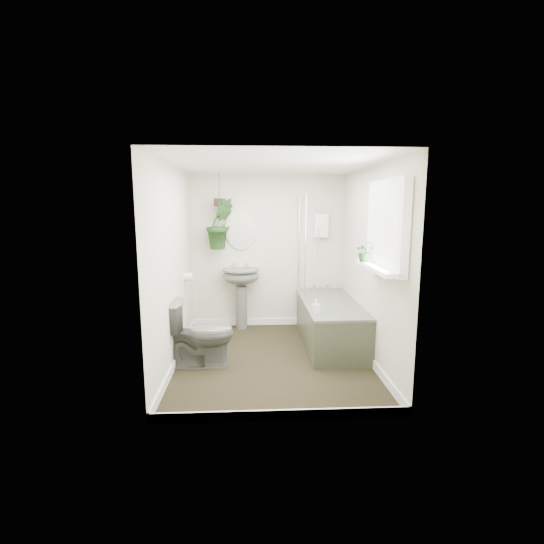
{
  "coord_description": "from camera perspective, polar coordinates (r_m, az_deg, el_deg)",
  "views": [
    {
      "loc": [
        -0.25,
        -4.54,
        1.85
      ],
      "look_at": [
        0.0,
        0.15,
        1.05
      ],
      "focal_mm": 26.0,
      "sensor_mm": 36.0,
      "label": 1
    }
  ],
  "objects": [
    {
      "name": "floor",
      "position": [
        4.92,
        0.09,
        -12.57
      ],
      "size": [
        2.3,
        2.8,
        0.02
      ],
      "primitive_type": "cube",
      "color": "black",
      "rests_on": "ground"
    },
    {
      "name": "window_sill",
      "position": [
        4.09,
        15.06,
        0.61
      ],
      "size": [
        0.18,
        1.0,
        0.04
      ],
      "primitive_type": "cube",
      "color": "white",
      "rests_on": "wall_right"
    },
    {
      "name": "toilet_roll_holder",
      "position": [
        5.4,
        -12.06,
        -0.69
      ],
      "size": [
        0.11,
        0.11,
        0.11
      ],
      "primitive_type": "cylinder",
      "rotation": [
        0.0,
        1.57,
        0.0
      ],
      "color": "white",
      "rests_on": "wall_left"
    },
    {
      "name": "wall_back",
      "position": [
        6.0,
        -0.64,
        2.97
      ],
      "size": [
        2.3,
        0.02,
        2.3
      ],
      "primitive_type": "cube",
      "color": "silver",
      "rests_on": "ground"
    },
    {
      "name": "ceiling",
      "position": [
        4.57,
        0.1,
        15.43
      ],
      "size": [
        2.3,
        2.8,
        0.02
      ],
      "primitive_type": "cube",
      "color": "white",
      "rests_on": "ground"
    },
    {
      "name": "window_recess",
      "position": [
        4.07,
        16.26,
        6.46
      ],
      "size": [
        0.08,
        1.0,
        0.9
      ],
      "primitive_type": "cube",
      "color": "white",
      "rests_on": "wall_right"
    },
    {
      "name": "window_blinds",
      "position": [
        4.06,
        15.66,
        6.47
      ],
      "size": [
        0.01,
        0.86,
        0.76
      ],
      "primitive_type": "cube",
      "color": "white",
      "rests_on": "wall_right"
    },
    {
      "name": "shower_box",
      "position": [
        5.98,
        7.12,
        6.72
      ],
      "size": [
        0.2,
        0.1,
        0.35
      ],
      "primitive_type": "cube",
      "color": "white",
      "rests_on": "wall_back"
    },
    {
      "name": "pedestal_sink",
      "position": [
        5.95,
        -4.46,
        -3.86
      ],
      "size": [
        0.56,
        0.49,
        0.92
      ],
      "primitive_type": null,
      "rotation": [
        0.0,
        0.0,
        0.05
      ],
      "color": "#50524B",
      "rests_on": "floor"
    },
    {
      "name": "toilet",
      "position": [
        4.68,
        -10.38,
        -8.66
      ],
      "size": [
        0.77,
        0.45,
        0.78
      ],
      "primitive_type": "imported",
      "rotation": [
        0.0,
        0.0,
        1.58
      ],
      "color": "#50524B",
      "rests_on": "floor"
    },
    {
      "name": "bath_screen",
      "position": [
        5.61,
        4.36,
        3.81
      ],
      "size": [
        0.04,
        0.72,
        1.4
      ],
      "primitive_type": null,
      "color": "silver",
      "rests_on": "bathtub"
    },
    {
      "name": "bathtub",
      "position": [
        5.38,
        8.41,
        -7.29
      ],
      "size": [
        0.72,
        1.72,
        0.58
      ],
      "primitive_type": null,
      "color": "#50524B",
      "rests_on": "floor"
    },
    {
      "name": "wall_right",
      "position": [
        4.81,
        14.04,
        1.0
      ],
      "size": [
        0.02,
        2.8,
        2.3
      ],
      "primitive_type": "cube",
      "color": "silver",
      "rests_on": "ground"
    },
    {
      "name": "sill_plant",
      "position": [
        4.35,
        13.29,
        2.94
      ],
      "size": [
        0.24,
        0.22,
        0.22
      ],
      "primitive_type": "imported",
      "rotation": [
        0.0,
        0.0,
        0.25
      ],
      "color": "black",
      "rests_on": "window_sill"
    },
    {
      "name": "wall_sconce",
      "position": [
        5.95,
        -8.43,
        5.23
      ],
      "size": [
        0.04,
        0.04,
        0.22
      ],
      "primitive_type": "cylinder",
      "color": "black",
      "rests_on": "wall_back"
    },
    {
      "name": "skirting",
      "position": [
        4.89,
        0.09,
        -11.92
      ],
      "size": [
        2.3,
        2.8,
        0.1
      ],
      "primitive_type": "cube",
      "color": "white",
      "rests_on": "floor"
    },
    {
      "name": "hanging_plant",
      "position": [
        5.79,
        -7.56,
        6.92
      ],
      "size": [
        0.48,
        0.43,
        0.73
      ],
      "primitive_type": "imported",
      "rotation": [
        0.0,
        0.0,
        0.31
      ],
      "color": "black",
      "rests_on": "ceiling"
    },
    {
      "name": "wall_front",
      "position": [
        3.22,
        1.47,
        -2.92
      ],
      "size": [
        2.3,
        0.02,
        2.3
      ],
      "primitive_type": "cube",
      "color": "silver",
      "rests_on": "ground"
    },
    {
      "name": "soap_bottle",
      "position": [
        4.69,
        6.4,
        -5.0
      ],
      "size": [
        0.09,
        0.09,
        0.18
      ],
      "primitive_type": "imported",
      "rotation": [
        0.0,
        0.0,
        0.07
      ],
      "color": "black",
      "rests_on": "bathtub"
    },
    {
      "name": "hanging_pot",
      "position": [
        5.78,
        -7.62,
        9.93
      ],
      "size": [
        0.16,
        0.16,
        0.12
      ],
      "primitive_type": "cylinder",
      "color": "black",
      "rests_on": "ceiling"
    },
    {
      "name": "wall_left",
      "position": [
        4.69,
        -14.21,
        0.77
      ],
      "size": [
        0.02,
        2.8,
        2.3
      ],
      "primitive_type": "cube",
      "color": "silver",
      "rests_on": "ground"
    },
    {
      "name": "oval_mirror",
      "position": [
        5.92,
        -4.56,
        6.25
      ],
      "size": [
        0.46,
        0.03,
        0.62
      ],
      "primitive_type": "ellipsoid",
      "color": "beige",
      "rests_on": "wall_back"
    }
  ]
}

